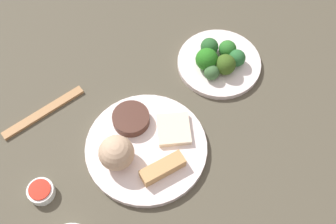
{
  "coord_description": "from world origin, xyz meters",
  "views": [
    {
      "loc": [
        0.19,
        -0.36,
        0.86
      ],
      "look_at": [
        0.05,
        0.08,
        0.06
      ],
      "focal_mm": 45.03,
      "sensor_mm": 36.0,
      "label": 1
    }
  ],
  "objects_px": {
    "main_plate": "(147,147)",
    "sauce_ramekin_sweet_and_sour": "(41,192)",
    "chopsticks_pair": "(44,112)",
    "broccoli_plate": "(219,63)"
  },
  "relations": [
    {
      "from": "main_plate",
      "to": "sauce_ramekin_sweet_and_sour",
      "type": "distance_m",
      "value": 0.24
    },
    {
      "from": "main_plate",
      "to": "sauce_ramekin_sweet_and_sour",
      "type": "relative_size",
      "value": 4.82
    },
    {
      "from": "chopsticks_pair",
      "to": "sauce_ramekin_sweet_and_sour",
      "type": "bearing_deg",
      "value": -64.36
    },
    {
      "from": "main_plate",
      "to": "broccoli_plate",
      "type": "relative_size",
      "value": 1.3
    },
    {
      "from": "sauce_ramekin_sweet_and_sour",
      "to": "chopsticks_pair",
      "type": "height_order",
      "value": "sauce_ramekin_sweet_and_sour"
    },
    {
      "from": "main_plate",
      "to": "chopsticks_pair",
      "type": "bearing_deg",
      "value": 177.7
    },
    {
      "from": "broccoli_plate",
      "to": "sauce_ramekin_sweet_and_sour",
      "type": "bearing_deg",
      "value": -121.29
    },
    {
      "from": "main_plate",
      "to": "chopsticks_pair",
      "type": "height_order",
      "value": "main_plate"
    },
    {
      "from": "main_plate",
      "to": "broccoli_plate",
      "type": "distance_m",
      "value": 0.29
    },
    {
      "from": "sauce_ramekin_sweet_and_sour",
      "to": "broccoli_plate",
      "type": "bearing_deg",
      "value": 58.71
    }
  ]
}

